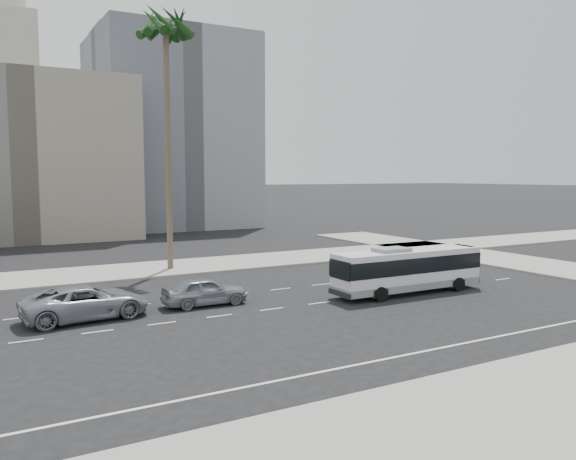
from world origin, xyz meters
TOP-DOWN VIEW (x-y plane):
  - ground at (0.00, 0.00)m, footprint 700.00×700.00m
  - sidewalk_north at (0.00, 15.50)m, footprint 120.00×7.00m
  - sidewalk_south at (0.00, -15.50)m, footprint 120.00×7.00m
  - cross_block_east at (22.00, 0.00)m, footprint 7.00×60.00m
  - midrise_beige_west at (-12.00, 45.00)m, footprint 24.00×18.00m
  - midrise_gray_center at (8.00, 52.00)m, footprint 20.00×20.00m
  - civic_tower at (-2.00, 250.00)m, footprint 42.00×42.00m
  - highrise_right at (45.00, 230.00)m, footprint 26.00×26.00m
  - highrise_far at (70.00, 260.00)m, footprint 22.00×22.00m
  - city_bus at (6.17, -0.30)m, footprint 9.95×2.44m
  - car_a at (-5.77, 2.70)m, footprint 1.97×4.70m
  - car_b at (-12.02, 2.72)m, footprint 3.43×6.41m
  - palm_near at (-3.87, 14.88)m, footprint 5.71×5.71m

SIDE VIEW (x-z plane):
  - ground at x=0.00m, z-range 0.00..0.00m
  - sidewalk_north at x=0.00m, z-range 0.00..0.15m
  - sidewalk_south at x=0.00m, z-range 0.00..0.15m
  - cross_block_east at x=22.00m, z-range 0.00..0.15m
  - car_a at x=-5.77m, z-range 0.00..1.59m
  - car_b at x=-12.02m, z-range 0.00..1.71m
  - city_bus at x=6.17m, z-range 0.07..2.93m
  - midrise_beige_west at x=-12.00m, z-range 0.00..18.00m
  - midrise_gray_center at x=8.00m, z-range 0.00..26.00m
  - palm_near at x=-3.87m, z-range 7.79..26.99m
  - highrise_far at x=70.00m, z-range 0.00..60.00m
  - highrise_right at x=45.00m, z-range 0.00..70.00m
  - civic_tower at x=-2.00m, z-range -25.67..103.33m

